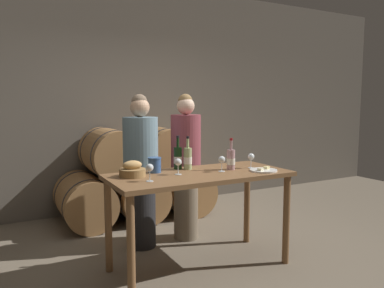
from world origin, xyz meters
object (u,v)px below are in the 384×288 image
object	(u,v)px
wine_glass_far_left	(150,168)
wine_glass_left	(178,163)
person_right	(186,166)
wine_bottle_rose	(231,159)
bread_basket	(132,171)
person_left	(141,171)
cheese_plate	(264,170)
wine_bottle_red	(178,158)
wine_bottle_white	(188,158)
blue_crock	(155,164)
tasting_table	(200,186)
wine_glass_center	(222,160)
wine_glass_right	(251,157)

from	to	relation	value
wine_glass_far_left	wine_glass_left	distance (m)	0.36
person_right	wine_glass_left	bearing A→B (deg)	-121.87
wine_bottle_rose	bread_basket	size ratio (longest dim) A/B	1.32
person_left	cheese_plate	size ratio (longest dim) A/B	6.37
bread_basket	cheese_plate	xyz separation A→B (m)	(1.16, -0.33, -0.04)
wine_bottle_red	wine_glass_far_left	xyz separation A→B (m)	(-0.45, -0.40, -0.00)
wine_bottle_rose	wine_glass_far_left	world-z (taller)	wine_bottle_rose
wine_bottle_red	wine_bottle_white	world-z (taller)	wine_bottle_red
blue_crock	tasting_table	bearing A→B (deg)	-31.41
wine_glass_center	wine_bottle_rose	bearing A→B (deg)	18.80
tasting_table	wine_bottle_red	distance (m)	0.37
bread_basket	wine_glass_center	xyz separation A→B (m)	(0.81, -0.16, 0.05)
wine_bottle_white	blue_crock	size ratio (longest dim) A/B	2.28
person_right	wine_glass_right	bearing A→B (deg)	-65.95
person_left	wine_glass_left	size ratio (longest dim) A/B	11.13
blue_crock	wine_glass_left	size ratio (longest dim) A/B	0.96
person_left	person_right	bearing A→B (deg)	0.00
person_left	wine_glass_right	size ratio (longest dim) A/B	11.13
wine_glass_right	person_left	bearing A→B (deg)	139.16
wine_glass_center	tasting_table	bearing A→B (deg)	171.00
wine_bottle_rose	tasting_table	bearing A→B (deg)	-178.22
wine_bottle_red	wine_glass_left	xyz separation A→B (m)	(-0.12, -0.25, -0.00)
wine_glass_center	wine_glass_right	size ratio (longest dim) A/B	1.00
wine_bottle_white	wine_glass_center	bearing A→B (deg)	-48.66
wine_glass_far_left	wine_glass_right	bearing A→B (deg)	5.76
tasting_table	wine_bottle_red	xyz separation A→B (m)	(-0.08, 0.28, 0.23)
bread_basket	wine_glass_right	size ratio (longest dim) A/B	1.58
wine_glass_far_left	wine_bottle_red	bearing A→B (deg)	41.88
wine_bottle_red	wine_bottle_rose	distance (m)	0.51
wine_bottle_white	wine_glass_right	world-z (taller)	wine_bottle_white
wine_bottle_white	cheese_plate	size ratio (longest dim) A/B	1.26
person_right	blue_crock	world-z (taller)	person_right
bread_basket	wine_glass_far_left	bearing A→B (deg)	-76.89
person_left	cheese_plate	distance (m)	1.27
tasting_table	wine_glass_left	bearing A→B (deg)	173.05
wine_bottle_red	blue_crock	xyz separation A→B (m)	(-0.27, -0.07, -0.03)
blue_crock	wine_bottle_white	bearing A→B (deg)	0.78
cheese_plate	wine_glass_right	distance (m)	0.21
person_right	blue_crock	bearing A→B (deg)	-138.52
wine_glass_far_left	wine_glass_right	xyz separation A→B (m)	(1.10, 0.11, 0.00)
wine_glass_far_left	wine_glass_right	size ratio (longest dim) A/B	1.00
wine_glass_left	person_left	bearing A→B (deg)	97.21
wine_bottle_red	wine_glass_right	world-z (taller)	wine_bottle_red
wine_glass_left	wine_bottle_white	bearing A→B (deg)	44.49
bread_basket	wine_glass_right	bearing A→B (deg)	-7.03
cheese_plate	wine_glass_left	size ratio (longest dim) A/B	1.75
wine_bottle_white	cheese_plate	distance (m)	0.72
person_right	wine_glass_left	xyz separation A→B (m)	(-0.44, -0.71, 0.17)
person_left	wine_glass_center	world-z (taller)	person_left
wine_bottle_white	blue_crock	world-z (taller)	wine_bottle_white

